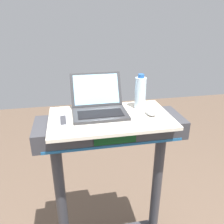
{
  "coord_description": "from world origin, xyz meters",
  "views": [
    {
      "loc": [
        -0.23,
        -0.52,
        1.75
      ],
      "look_at": [
        0.0,
        0.65,
        1.23
      ],
      "focal_mm": 36.69,
      "sensor_mm": 36.0,
      "label": 1
    }
  ],
  "objects": [
    {
      "name": "water_bottle",
      "position": [
        0.21,
        0.79,
        1.29
      ],
      "size": [
        0.07,
        0.07,
        0.22
      ],
      "color": "silver",
      "rests_on": "desk_board"
    },
    {
      "name": "laptop",
      "position": [
        -0.06,
        0.78,
        1.23
      ],
      "size": [
        0.33,
        0.32,
        0.22
      ],
      "rotation": [
        0.0,
        0.0,
        0.03
      ],
      "color": "#2D2D30",
      "rests_on": "desk_board"
    },
    {
      "name": "desk_board",
      "position": [
        0.0,
        0.7,
        1.17
      ],
      "size": [
        0.73,
        0.43,
        0.02
      ],
      "primitive_type": "cube",
      "color": "beige",
      "rests_on": "treadmill_base"
    },
    {
      "name": "computer_mouse",
      "position": [
        0.25,
        0.68,
        1.2
      ],
      "size": [
        0.07,
        0.1,
        0.03
      ],
      "primitive_type": "ellipsoid",
      "rotation": [
        0.0,
        0.0,
        -0.08
      ],
      "color": "#B2B2B7",
      "rests_on": "desk_board"
    },
    {
      "name": "tv_remote",
      "position": [
        -0.28,
        0.66,
        1.19
      ],
      "size": [
        0.05,
        0.16,
        0.02
      ],
      "color": "silver",
      "rests_on": "desk_board"
    }
  ]
}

